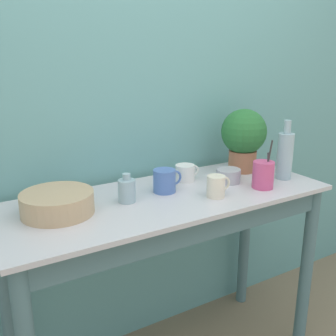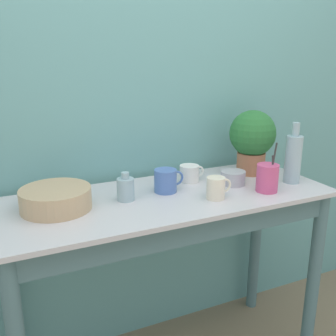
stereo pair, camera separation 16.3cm
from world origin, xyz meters
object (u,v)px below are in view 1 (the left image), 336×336
at_px(bowl_wash_large, 57,203).
at_px(bowl_small_steel, 228,176).
at_px(bottle_short, 127,190).
at_px(bottle_tall, 285,155).
at_px(utensil_cup, 263,175).
at_px(mug_white, 185,173).
at_px(mug_cream, 216,186).
at_px(potted_plant, 244,136).
at_px(mug_blue, 165,181).

xyz_separation_m(bowl_wash_large, bowl_small_steel, (0.79, -0.04, -0.01)).
bearing_deg(bottle_short, bottle_tall, -7.65).
bearing_deg(bottle_tall, utensil_cup, -164.44).
relative_size(bottle_tall, mug_white, 2.30).
xyz_separation_m(mug_cream, utensil_cup, (0.25, -0.02, 0.01)).
relative_size(potted_plant, utensil_cup, 1.44).
bearing_deg(mug_white, mug_cream, -91.12).
bearing_deg(bottle_short, bowl_wash_large, 175.12).
height_order(bowl_wash_large, mug_cream, mug_cream).
bearing_deg(bowl_wash_large, bowl_small_steel, -2.70).
xyz_separation_m(potted_plant, bottle_tall, (0.09, -0.20, -0.06)).
distance_m(bottle_tall, mug_blue, 0.60).
relative_size(bottle_short, mug_cream, 1.06).
relative_size(mug_blue, bowl_small_steel, 1.19).
bearing_deg(bowl_wash_large, potted_plant, 4.18).
relative_size(mug_cream, mug_blue, 0.83).
height_order(bottle_tall, utensil_cup, bottle_tall).
relative_size(bowl_wash_large, utensil_cup, 1.25).
xyz_separation_m(potted_plant, mug_blue, (-0.50, -0.07, -0.13)).
relative_size(potted_plant, bottle_short, 2.65).
distance_m(bottle_short, mug_white, 0.37).
bearing_deg(mug_white, bowl_wash_large, -172.58).
distance_m(bottle_tall, utensil_cup, 0.20).
bearing_deg(potted_plant, bottle_tall, -66.31).
bearing_deg(bowl_wash_large, bottle_short, -4.88).
xyz_separation_m(bottle_short, mug_blue, (0.19, 0.02, 0.00)).
bearing_deg(bowl_small_steel, bottle_short, 178.47).
bearing_deg(bottle_short, mug_cream, -21.81).
bearing_deg(bottle_short, bowl_small_steel, -1.53).
relative_size(potted_plant, mug_cream, 2.80).
relative_size(bowl_wash_large, mug_cream, 2.41).
bearing_deg(utensil_cup, bowl_small_steel, 120.14).
xyz_separation_m(potted_plant, bowl_wash_large, (-0.96, -0.07, -0.14)).
bearing_deg(potted_plant, utensil_cup, -110.87).
distance_m(bottle_short, mug_cream, 0.37).
bearing_deg(bottle_tall, mug_white, 153.76).
height_order(potted_plant, bottle_short, potted_plant).
relative_size(bottle_short, mug_white, 0.97).
distance_m(potted_plant, bowl_wash_large, 0.97).
distance_m(mug_cream, bowl_small_steel, 0.21).
bearing_deg(bottle_tall, mug_blue, 167.64).
height_order(mug_cream, bowl_small_steel, mug_cream).
distance_m(potted_plant, bowl_small_steel, 0.25).
xyz_separation_m(mug_blue, bowl_small_steel, (0.32, -0.04, -0.02)).
bearing_deg(mug_cream, bowl_wash_large, 165.38).
relative_size(bowl_wash_large, bottle_short, 2.29).
bearing_deg(bowl_wash_large, mug_white, 7.42).
xyz_separation_m(potted_plant, mug_cream, (-0.34, -0.23, -0.13)).
xyz_separation_m(mug_blue, utensil_cup, (0.40, -0.18, 0.01)).
bearing_deg(utensil_cup, bottle_tall, 15.56).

